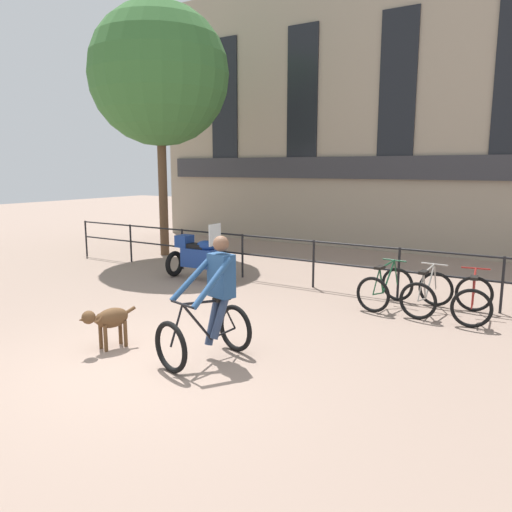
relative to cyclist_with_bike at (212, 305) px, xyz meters
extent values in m
plane|color=gray|center=(-0.66, -0.68, -0.76)|extent=(60.00, 60.00, 0.00)
cylinder|color=black|center=(-8.16, 4.52, -0.24)|extent=(0.05, 0.05, 1.05)
cylinder|color=black|center=(-6.28, 4.52, -0.24)|extent=(0.05, 0.05, 1.05)
cylinder|color=black|center=(-4.41, 4.52, -0.24)|extent=(0.05, 0.05, 1.05)
cylinder|color=black|center=(-2.53, 4.52, -0.24)|extent=(0.05, 0.05, 1.05)
cylinder|color=black|center=(-0.66, 4.52, -0.24)|extent=(0.05, 0.05, 1.05)
cylinder|color=black|center=(1.22, 4.52, -0.24)|extent=(0.05, 0.05, 1.05)
cylinder|color=black|center=(3.09, 4.52, -0.24)|extent=(0.05, 0.05, 1.05)
cylinder|color=black|center=(-0.66, 4.52, 0.26)|extent=(15.00, 0.04, 0.04)
cylinder|color=black|center=(-0.66, 4.52, -0.19)|extent=(15.00, 0.04, 0.04)
cube|color=gray|center=(-0.66, 10.32, 3.54)|extent=(18.00, 0.60, 8.62)
cube|color=#333338|center=(-0.66, 9.96, 1.84)|extent=(17.10, 0.12, 0.70)
cube|color=black|center=(-6.96, 9.99, 3.98)|extent=(1.10, 0.06, 4.82)
cube|color=black|center=(-3.81, 9.99, 3.98)|extent=(1.10, 0.06, 4.82)
cube|color=black|center=(-0.66, 9.99, 3.98)|extent=(1.10, 0.06, 4.82)
torus|color=black|center=(-0.16, -0.67, -0.42)|extent=(0.68, 0.23, 0.68)
torus|color=black|center=(0.10, 0.40, -0.42)|extent=(0.68, 0.23, 0.68)
cylinder|color=black|center=(-0.06, -0.25, -0.19)|extent=(0.15, 0.48, 0.60)
cylinder|color=black|center=(0.02, 0.07, -0.22)|extent=(0.09, 0.23, 0.52)
cylinder|color=black|center=(-0.04, -0.15, 0.07)|extent=(0.19, 0.65, 0.10)
cylinder|color=black|center=(0.05, 0.19, -0.45)|extent=(0.13, 0.44, 0.08)
cylinder|color=black|center=(0.07, 0.28, -0.19)|extent=(0.09, 0.26, 0.47)
cylinder|color=black|center=(-0.14, -0.57, -0.16)|extent=(0.08, 0.23, 0.54)
cylinder|color=black|center=(-0.12, -0.48, 0.10)|extent=(0.47, 0.15, 0.03)
cube|color=black|center=(0.04, 0.17, 0.06)|extent=(0.17, 0.26, 0.05)
cube|color=navy|center=(0.04, 0.17, 0.39)|extent=(0.40, 0.30, 0.60)
sphere|color=brown|center=(0.04, 0.17, 0.83)|extent=(0.22, 0.22, 0.22)
cylinder|color=navy|center=(-0.24, -0.10, 0.37)|extent=(0.31, 0.70, 0.60)
cylinder|color=navy|center=(0.17, -0.20, 0.37)|extent=(0.19, 0.72, 0.60)
cylinder|color=navy|center=(-0.05, 0.09, -0.25)|extent=(0.15, 0.32, 0.69)
cylinder|color=navy|center=(0.09, 0.05, -0.19)|extent=(0.20, 0.32, 0.58)
ellipsoid|color=brown|center=(-1.49, -0.44, -0.31)|extent=(0.37, 0.54, 0.29)
cylinder|color=brown|center=(-1.54, -0.63, -0.29)|extent=(0.20, 0.19, 0.16)
sphere|color=brown|center=(-1.58, -0.78, -0.23)|extent=(0.19, 0.19, 0.19)
cone|color=brown|center=(-1.61, -0.87, -0.25)|extent=(0.13, 0.14, 0.11)
cylinder|color=brown|center=(-1.41, -0.16, -0.25)|extent=(0.09, 0.17, 0.11)
cylinder|color=brown|center=(-1.61, -0.57, -0.57)|extent=(0.06, 0.06, 0.39)
cylinder|color=brown|center=(-1.45, -0.61, -0.57)|extent=(0.06, 0.06, 0.39)
cylinder|color=brown|center=(-1.52, -0.27, -0.57)|extent=(0.06, 0.06, 0.39)
cylinder|color=brown|center=(-1.37, -0.31, -0.57)|extent=(0.06, 0.06, 0.39)
torus|color=black|center=(-2.47, 3.79, -0.45)|extent=(0.14, 0.62, 0.62)
torus|color=black|center=(-3.99, 3.74, -0.45)|extent=(0.14, 0.62, 0.62)
cube|color=navy|center=(-3.23, 3.77, -0.23)|extent=(0.85, 0.43, 0.44)
ellipsoid|color=navy|center=(-3.04, 3.77, 0.07)|extent=(0.49, 0.34, 0.24)
cube|color=black|center=(-3.34, 3.76, 0.04)|extent=(0.57, 0.32, 0.10)
cylinder|color=#B2B2B7|center=(-2.66, 3.78, -0.27)|extent=(0.43, 0.07, 0.41)
cube|color=silver|center=(-2.79, 3.78, 0.34)|extent=(0.04, 0.44, 0.50)
cube|color=navy|center=(-3.67, 3.75, 0.13)|extent=(0.33, 0.37, 0.28)
torus|color=black|center=(1.24, 4.39, -0.43)|extent=(0.66, 0.14, 0.66)
torus|color=black|center=(1.11, 3.35, -0.43)|extent=(0.66, 0.14, 0.66)
cylinder|color=#194C2D|center=(1.19, 3.98, -0.20)|extent=(0.09, 0.47, 0.58)
cylinder|color=#194C2D|center=(1.15, 3.67, -0.24)|extent=(0.06, 0.22, 0.51)
cylinder|color=#194C2D|center=(1.18, 3.89, 0.05)|extent=(0.11, 0.63, 0.10)
cylinder|color=#194C2D|center=(1.14, 3.55, -0.46)|extent=(0.08, 0.42, 0.07)
cylinder|color=#194C2D|center=(1.12, 3.46, -0.21)|extent=(0.05, 0.25, 0.46)
cylinder|color=#194C2D|center=(1.23, 4.29, -0.18)|extent=(0.05, 0.21, 0.52)
cylinder|color=#194C2D|center=(1.22, 4.20, 0.08)|extent=(0.48, 0.09, 0.03)
cube|color=black|center=(1.14, 3.57, 0.03)|extent=(0.15, 0.25, 0.05)
torus|color=black|center=(1.98, 4.39, -0.43)|extent=(0.66, 0.10, 0.66)
torus|color=black|center=(1.91, 3.34, -0.43)|extent=(0.66, 0.10, 0.66)
cylinder|color=#9E998E|center=(1.95, 3.98, -0.20)|extent=(0.06, 0.47, 0.58)
cylinder|color=#9E998E|center=(1.93, 3.67, -0.24)|extent=(0.05, 0.22, 0.51)
cylinder|color=#9E998E|center=(1.95, 3.89, 0.05)|extent=(0.07, 0.63, 0.10)
cylinder|color=#9E998E|center=(1.93, 3.55, -0.46)|extent=(0.05, 0.42, 0.07)
cylinder|color=#9E998E|center=(1.92, 3.46, -0.21)|extent=(0.04, 0.25, 0.46)
cylinder|color=#9E998E|center=(1.97, 4.30, -0.18)|extent=(0.04, 0.21, 0.52)
cylinder|color=#9E998E|center=(1.97, 4.20, 0.08)|extent=(0.48, 0.06, 0.03)
cube|color=black|center=(1.93, 3.57, 0.03)|extent=(0.13, 0.25, 0.05)
torus|color=black|center=(2.65, 4.39, -0.43)|extent=(0.66, 0.14, 0.66)
torus|color=black|center=(2.78, 3.35, -0.43)|extent=(0.66, 0.14, 0.66)
cylinder|color=maroon|center=(2.70, 3.98, -0.20)|extent=(0.09, 0.47, 0.58)
cylinder|color=maroon|center=(2.74, 3.67, -0.24)|extent=(0.06, 0.22, 0.51)
cylinder|color=maroon|center=(2.71, 3.89, 0.05)|extent=(0.11, 0.63, 0.10)
cylinder|color=maroon|center=(2.75, 3.55, -0.46)|extent=(0.08, 0.42, 0.07)
cylinder|color=maroon|center=(2.77, 3.46, -0.21)|extent=(0.05, 0.25, 0.46)
cylinder|color=maroon|center=(2.67, 4.29, -0.18)|extent=(0.05, 0.21, 0.52)
cylinder|color=maroon|center=(2.68, 4.20, 0.08)|extent=(0.48, 0.09, 0.03)
cube|color=black|center=(2.75, 3.57, 0.03)|extent=(0.15, 0.25, 0.05)
cylinder|color=brown|center=(-6.28, 5.88, 1.29)|extent=(0.26, 0.26, 4.11)
sphere|color=#386B33|center=(-6.28, 5.88, 4.45)|extent=(3.99, 3.99, 3.99)
camera|label=1|loc=(4.01, -5.22, 1.84)|focal=35.00mm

